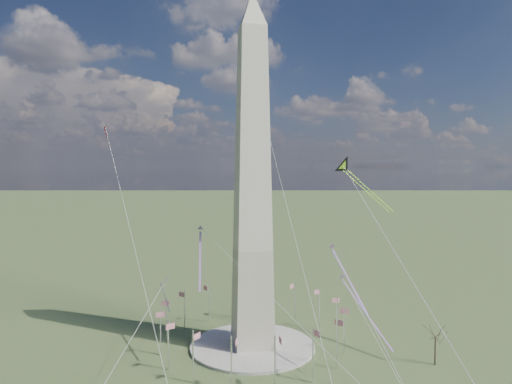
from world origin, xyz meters
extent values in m
plane|color=#3D5329|center=(0.00, 0.00, 0.00)|extent=(2000.00, 2000.00, 0.00)
cylinder|color=beige|center=(0.00, 0.00, 0.40)|extent=(36.00, 36.00, 0.80)
pyramid|color=beige|center=(0.00, 0.00, 95.80)|extent=(9.90, 9.90, 10.00)
cylinder|color=silver|center=(26.00, 0.00, 6.50)|extent=(0.36, 0.36, 13.00)
cube|color=red|center=(26.00, 1.30, 11.80)|extent=(2.40, 0.08, 1.50)
cylinder|color=silver|center=(24.02, 9.95, 6.50)|extent=(0.36, 0.36, 13.00)
cube|color=red|center=(23.52, 11.15, 11.80)|extent=(2.25, 0.99, 1.50)
cylinder|color=silver|center=(18.38, 18.38, 6.50)|extent=(0.36, 0.36, 13.00)
cube|color=red|center=(17.47, 19.30, 11.80)|extent=(1.75, 1.75, 1.50)
cylinder|color=silver|center=(9.95, 24.02, 6.50)|extent=(0.36, 0.36, 13.00)
cube|color=red|center=(8.75, 24.52, 11.80)|extent=(0.99, 2.25, 1.50)
cylinder|color=silver|center=(0.00, 26.00, 6.50)|extent=(0.36, 0.36, 13.00)
cube|color=red|center=(-1.30, 26.00, 11.80)|extent=(0.08, 2.40, 1.50)
cylinder|color=silver|center=(-9.95, 24.02, 6.50)|extent=(0.36, 0.36, 13.00)
cube|color=red|center=(-11.15, 23.52, 11.80)|extent=(0.99, 2.25, 1.50)
cylinder|color=silver|center=(-18.38, 18.38, 6.50)|extent=(0.36, 0.36, 13.00)
cube|color=red|center=(-19.30, 17.47, 11.80)|extent=(1.75, 1.75, 1.50)
cylinder|color=silver|center=(-24.02, 9.95, 6.50)|extent=(0.36, 0.36, 13.00)
cube|color=red|center=(-24.52, 8.75, 11.80)|extent=(2.25, 0.99, 1.50)
cylinder|color=silver|center=(-26.00, 0.00, 6.50)|extent=(0.36, 0.36, 13.00)
cube|color=red|center=(-26.00, -1.30, 11.80)|extent=(2.40, 0.08, 1.50)
cylinder|color=silver|center=(-24.02, -9.95, 6.50)|extent=(0.36, 0.36, 13.00)
cube|color=red|center=(-23.52, -11.15, 11.80)|extent=(2.25, 0.99, 1.50)
cylinder|color=silver|center=(-18.38, -18.38, 6.50)|extent=(0.36, 0.36, 13.00)
cube|color=red|center=(-17.47, -19.30, 11.80)|extent=(1.75, 1.75, 1.50)
cylinder|color=silver|center=(-9.95, -24.02, 6.50)|extent=(0.36, 0.36, 13.00)
cube|color=red|center=(-8.75, -24.52, 11.80)|extent=(0.99, 2.25, 1.50)
cylinder|color=silver|center=(0.00, -26.00, 6.50)|extent=(0.36, 0.36, 13.00)
cube|color=red|center=(1.30, -26.00, 11.80)|extent=(0.08, 2.40, 1.50)
cylinder|color=silver|center=(9.95, -24.02, 6.50)|extent=(0.36, 0.36, 13.00)
cube|color=red|center=(11.15, -23.52, 11.80)|extent=(0.99, 2.25, 1.50)
cylinder|color=silver|center=(18.38, -18.38, 6.50)|extent=(0.36, 0.36, 13.00)
cube|color=red|center=(19.30, -17.47, 11.80)|extent=(1.75, 1.75, 1.50)
cylinder|color=silver|center=(24.02, -9.95, 6.50)|extent=(0.36, 0.36, 13.00)
cube|color=red|center=(24.52, -8.75, 11.80)|extent=(2.25, 0.99, 1.50)
cylinder|color=#4B352D|center=(44.75, -21.36, 3.79)|extent=(0.40, 0.40, 7.57)
cube|color=#D6C80B|center=(34.90, -2.08, 45.29)|extent=(8.11, 14.99, 11.70)
cube|color=#D6C80B|center=(33.01, -3.07, 45.29)|extent=(8.11, 14.99, 11.70)
cube|color=#491A78|center=(-24.54, 6.58, 18.87)|extent=(2.66, 3.75, 2.81)
cube|color=#D84B22|center=(-24.54, 6.58, 14.21)|extent=(2.85, 2.56, 9.73)
cube|color=#D84B22|center=(21.53, -18.23, 23.18)|extent=(1.89, 19.00, 11.91)
cube|color=#D84B22|center=(-15.25, -3.58, 27.06)|extent=(2.58, 19.66, 12.34)
cube|color=#D84B22|center=(32.40, -6.16, 9.67)|extent=(5.78, 22.17, 14.17)
cube|color=red|center=(-43.30, 34.52, 65.38)|extent=(1.25, 1.91, 1.52)
cube|color=red|center=(-43.30, 34.52, 63.72)|extent=(0.89, 1.24, 3.47)
cube|color=silver|center=(15.64, 50.66, 69.94)|extent=(1.77, 1.57, 1.73)
cube|color=silver|center=(15.64, 50.66, 68.05)|extent=(0.29, 1.49, 3.97)
camera|label=1|loc=(-25.90, -126.35, 52.19)|focal=32.00mm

